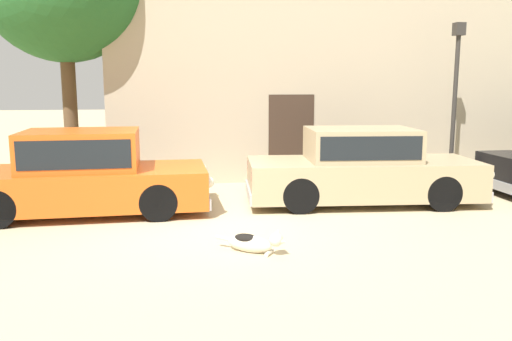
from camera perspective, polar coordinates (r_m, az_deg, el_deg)
name	(u,v)px	position (r m, az deg, el deg)	size (l,w,h in m)	color
ground_plane	(210,227)	(8.79, -5.08, -6.14)	(80.00, 80.00, 0.00)	tan
parked_sedan_nearest	(84,173)	(9.99, -18.28, -0.29)	(4.56, 1.91, 1.53)	#D15619
parked_sedan_second	(362,167)	(10.51, 11.48, 0.40)	(4.73, 2.03, 1.50)	tan
stray_dog_spotted	(254,242)	(7.42, -0.25, -7.83)	(0.96, 0.65, 0.36)	beige
street_lamp	(456,83)	(12.77, 21.00, 8.95)	(0.22, 0.22, 3.69)	#2D2B28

